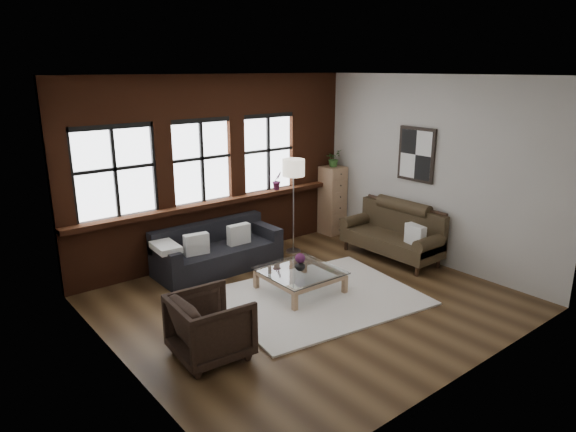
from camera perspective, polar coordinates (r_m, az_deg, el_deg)
floor at (r=7.64m, az=2.27°, el=-9.43°), size 5.50×5.50×0.00m
ceiling at (r=6.89m, az=2.58°, el=15.33°), size 5.50×5.50×0.00m
wall_back at (r=9.08m, az=-8.08°, el=5.23°), size 5.50×0.00×5.50m
wall_front at (r=5.55m, az=19.71°, el=-2.67°), size 5.50×0.00×5.50m
wall_left at (r=5.73m, az=-18.75°, el=-1.97°), size 0.00×5.00×5.00m
wall_right at (r=9.11m, az=15.59°, el=4.82°), size 0.00×5.00×5.00m
brick_backwall at (r=9.03m, az=-7.88°, el=5.17°), size 5.50×0.12×3.20m
sill_ledge at (r=9.08m, az=-7.45°, el=1.62°), size 5.50×0.30×0.08m
window_left at (r=8.25m, az=-18.73°, el=4.49°), size 1.38×0.10×1.50m
window_mid at (r=8.86m, az=-9.62°, el=5.88°), size 1.38×0.10×1.50m
window_right at (r=9.61m, az=-2.30°, el=6.89°), size 1.38×0.10×1.50m
wall_poster at (r=9.21m, az=14.09°, el=6.64°), size 0.05×0.74×0.94m
shag_rug at (r=7.74m, az=3.45°, el=-8.97°), size 3.08×2.57×0.03m
dark_sofa at (r=8.72m, az=-7.78°, el=-3.51°), size 2.13×0.86×0.77m
pillow_a at (r=8.36m, az=-10.14°, el=-3.10°), size 0.42×0.20×0.34m
pillow_b at (r=8.76m, az=-5.50°, el=-2.03°), size 0.40×0.15×0.34m
vintage_settee at (r=9.27m, az=11.40°, el=-1.72°), size 0.84×1.89×1.01m
pillow_settee at (r=8.84m, az=13.96°, el=-2.03°), size 0.20×0.40×0.34m
armchair at (r=6.21m, az=-8.62°, el=-12.03°), size 0.91×0.89×0.77m
coffee_table at (r=7.87m, az=1.34°, el=-7.26°), size 1.10×1.10×0.36m
vase at (r=7.77m, az=1.35°, el=-5.49°), size 0.18×0.18×0.16m
flowers at (r=7.73m, az=1.36°, el=-4.71°), size 0.15×0.15×0.15m
drawer_chest at (r=10.50m, az=4.95°, el=1.75°), size 0.43×0.43×1.39m
potted_plant_top at (r=10.32m, az=5.06°, el=6.40°), size 0.36×0.33×0.34m
floor_lamp at (r=9.28m, az=0.61°, el=1.48°), size 0.40×0.40×1.89m
sill_plant at (r=9.68m, az=-1.21°, el=3.96°), size 0.20×0.17×0.34m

